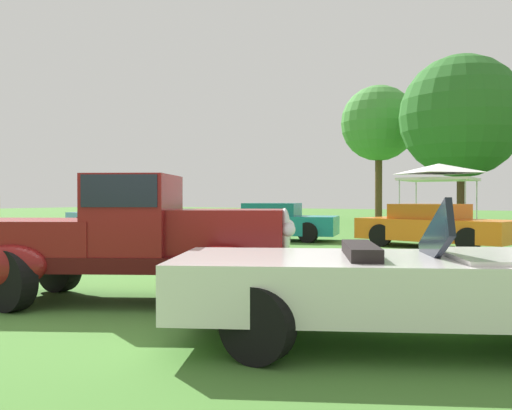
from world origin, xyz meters
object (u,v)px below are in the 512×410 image
Objects in this scene: feature_pickup_truck at (129,237)px; canopy_tent_left_field at (439,171)px; neighbor_convertible at (420,283)px; show_car_orange at (434,226)px; show_car_teal at (276,222)px; show_car_skyblue at (117,217)px.

feature_pickup_truck is 16.48m from canopy_tent_left_field.
neighbor_convertible is (3.92, -0.18, -0.29)m from feature_pickup_truck.
feature_pickup_truck is 10.54m from show_car_orange.
feature_pickup_truck is at bearing -71.40° from show_car_teal.
feature_pickup_truck reaches higher than show_car_teal.
neighbor_convertible is 17.06m from canopy_tent_left_field.
feature_pickup_truck is 0.94× the size of neighbor_convertible.
canopy_tent_left_field reaches higher than feature_pickup_truck.
canopy_tent_left_field reaches higher than neighbor_convertible.
feature_pickup_truck is at bearing -98.50° from show_car_orange.
show_car_skyblue is (-11.10, 10.86, -0.27)m from feature_pickup_truck.
show_car_skyblue is (-15.02, 11.03, 0.02)m from neighbor_convertible.
canopy_tent_left_field is (-3.57, 16.58, 1.84)m from neighbor_convertible.
neighbor_convertible is at bearing -36.31° from show_car_skyblue.
neighbor_convertible is at bearing -77.45° from show_car_orange.
feature_pickup_truck reaches higher than show_car_orange.
show_car_skyblue and show_car_orange have the same top height.
show_car_skyblue is 7.61m from show_car_teal.
feature_pickup_truck is at bearing 177.40° from neighbor_convertible.
neighbor_convertible is 10.86m from show_car_orange.
neighbor_convertible reaches higher than show_car_orange.
show_car_teal is (-7.42, 10.59, 0.02)m from neighbor_convertible.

